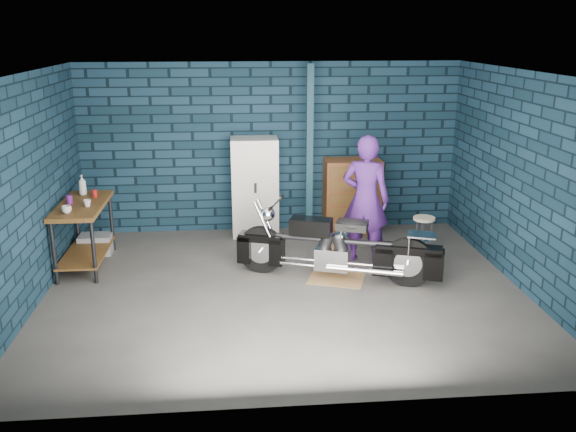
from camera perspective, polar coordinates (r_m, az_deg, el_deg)
name	(u,v)px	position (r m, az deg, el deg)	size (l,w,h in m)	color
ground	(284,289)	(7.82, -0.34, -6.89)	(6.00, 6.00, 0.00)	#514F4B
room_walls	(280,134)	(7.80, -0.71, 7.68)	(6.02, 5.01, 2.71)	#0E2331
support_post	(309,154)	(9.32, 2.02, 5.79)	(0.10, 0.10, 2.70)	#132F3C
workbench	(85,235)	(8.86, -18.49, -1.71)	(0.60, 1.40, 0.91)	brown
drip_mat	(336,279)	(8.16, 4.56, -5.86)	(0.71, 0.53, 0.01)	olive
motorcycle	(337,243)	(7.98, 4.64, -2.51)	(2.31, 0.63, 1.02)	black
person	(366,200)	(8.54, 7.27, 1.54)	(0.66, 0.44, 1.81)	#471E71
storage_bin	(96,244)	(9.42, -17.53, -2.52)	(0.46, 0.33, 0.29)	gray
locker	(255,187)	(9.66, -3.12, 2.72)	(0.73, 0.52, 1.56)	silver
tool_chest	(352,196)	(9.88, 6.01, 1.87)	(0.89, 0.50, 1.19)	brown
shop_stool	(423,236)	(9.10, 12.51, -1.84)	(0.31, 0.31, 0.57)	#C0B791
cup_a	(66,210)	(8.32, -20.02, 0.57)	(0.13, 0.13, 0.10)	#C0B791
cup_b	(87,203)	(8.54, -18.28, 1.15)	(0.10, 0.10, 0.09)	#C0B791
mug_purple	(69,199)	(8.76, -19.78, 1.46)	(0.09, 0.09, 0.12)	#601B6F
mug_red	(95,193)	(8.99, -17.65, 2.02)	(0.08, 0.08, 0.11)	maroon
bottle	(82,185)	(9.16, -18.69, 2.79)	(0.11, 0.11, 0.29)	gray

